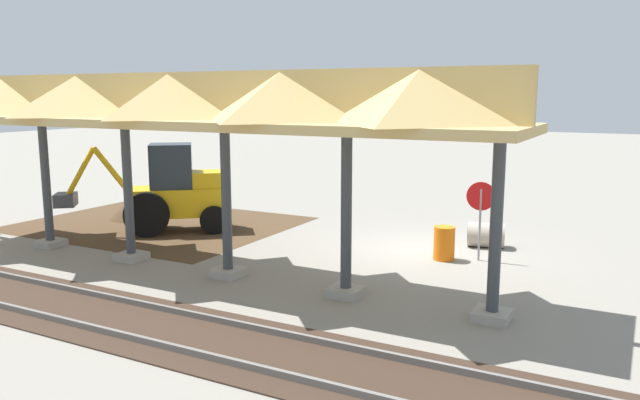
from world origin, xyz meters
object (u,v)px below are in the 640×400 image
Objects in this scene: backhoe at (174,192)px; concrete_pipe at (486,235)px; stop_sign at (481,205)px; traffic_barrel at (444,243)px.

concrete_pipe is (-9.39, -2.57, -0.90)m from backhoe.
traffic_barrel is at bearing 23.79° from stop_sign.
backhoe reaches higher than stop_sign.
backhoe is 9.78m from concrete_pipe.
traffic_barrel is at bearing 71.11° from concrete_pipe.
traffic_barrel is (-8.73, -0.66, -0.81)m from backhoe.
traffic_barrel is (0.66, 1.92, 0.09)m from concrete_pipe.
stop_sign is at bearing -156.21° from traffic_barrel.
concrete_pipe is (0.18, -1.55, -1.16)m from stop_sign.
stop_sign reaches higher than concrete_pipe.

